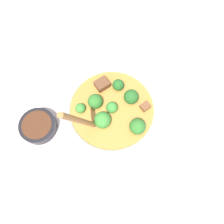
% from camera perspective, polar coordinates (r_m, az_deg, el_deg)
% --- Properties ---
extents(ground_plane, '(4.00, 4.00, 0.00)m').
position_cam_1_polar(ground_plane, '(0.63, 0.00, -1.81)').
color(ground_plane, silver).
extents(stew_bowl, '(0.24, 0.24, 0.27)m').
position_cam_1_polar(stew_bowl, '(0.58, -0.01, -0.16)').
color(stew_bowl, '#B2C6BC').
rests_on(stew_bowl, ground_plane).
extents(condiment_bowl, '(0.10, 0.10, 0.03)m').
position_cam_1_polar(condiment_bowl, '(0.64, -18.74, -3.49)').
color(condiment_bowl, black).
rests_on(condiment_bowl, ground_plane).
extents(empty_plate, '(0.22, 0.22, 0.02)m').
position_cam_1_polar(empty_plate, '(0.68, 23.87, -1.51)').
color(empty_plate, silver).
rests_on(empty_plate, ground_plane).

